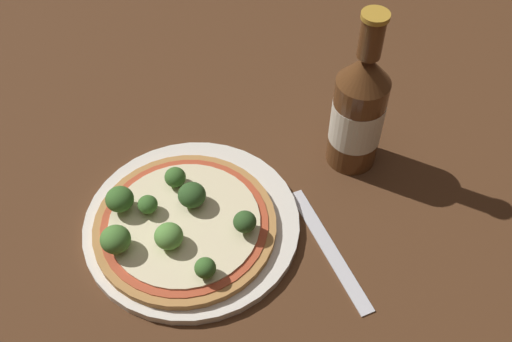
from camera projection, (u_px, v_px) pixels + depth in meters
ground_plane at (204, 215)px, 0.77m from camera, size 3.00×3.00×0.00m
plate at (192, 224)px, 0.76m from camera, size 0.27×0.27×0.01m
pizza at (185, 225)px, 0.74m from camera, size 0.23×0.23×0.01m
broccoli_floret_0 at (148, 205)px, 0.74m from camera, size 0.02×0.02×0.02m
broccoli_floret_1 at (169, 236)px, 0.70m from camera, size 0.03×0.03×0.03m
broccoli_floret_2 at (115, 239)px, 0.70m from camera, size 0.04×0.04×0.03m
broccoli_floret_3 at (245, 222)px, 0.71m from camera, size 0.03×0.03×0.03m
broccoli_floret_4 at (205, 268)px, 0.68m from camera, size 0.02×0.02×0.03m
broccoli_floret_5 at (192, 192)px, 0.74m from camera, size 0.04×0.04×0.03m
broccoli_floret_6 at (119, 202)px, 0.73m from camera, size 0.04×0.04×0.03m
broccoli_floret_7 at (175, 177)px, 0.76m from camera, size 0.03×0.03×0.03m
beer_bottle at (358, 110)px, 0.77m from camera, size 0.07×0.07×0.24m
fork at (329, 248)px, 0.74m from camera, size 0.08×0.19×0.00m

